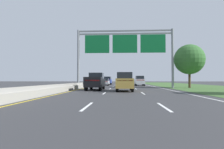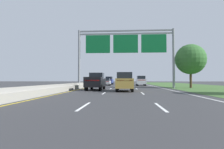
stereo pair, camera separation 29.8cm
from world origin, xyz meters
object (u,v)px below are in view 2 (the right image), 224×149
at_px(car_silver_left_lane_sedan, 106,82).
at_px(car_darkgreen_centre_lane_sedan, 125,82).
at_px(car_blue_left_lane_suv, 109,80).
at_px(overhead_sign_gantry, 126,46).
at_px(roadside_tree_mid, 191,59).
at_px(pickup_truck_black, 96,81).
at_px(car_white_right_lane_suv, 141,81).
at_px(car_gold_centre_lane_suv, 124,81).

height_order(car_silver_left_lane_sedan, car_darkgreen_centre_lane_sedan, same).
relative_size(car_darkgreen_centre_lane_sedan, car_blue_left_lane_suv, 0.94).
height_order(overhead_sign_gantry, roadside_tree_mid, overhead_sign_gantry).
bearing_deg(car_darkgreen_centre_lane_sedan, pickup_truck_black, 160.69).
bearing_deg(roadside_tree_mid, car_darkgreen_centre_lane_sedan, 161.69).
distance_m(car_white_right_lane_suv, car_blue_left_lane_suv, 12.00).
relative_size(pickup_truck_black, roadside_tree_mid, 0.79).
height_order(pickup_truck_black, car_silver_left_lane_sedan, pickup_truck_black).
xyz_separation_m(overhead_sign_gantry, car_blue_left_lane_suv, (-4.24, 20.82, -5.42)).
height_order(car_blue_left_lane_suv, roadside_tree_mid, roadside_tree_mid).
xyz_separation_m(car_silver_left_lane_sedan, car_darkgreen_centre_lane_sedan, (4.19, -7.90, 0.00)).
bearing_deg(car_white_right_lane_suv, pickup_truck_black, 157.64).
relative_size(overhead_sign_gantry, roadside_tree_mid, 2.19).
bearing_deg(overhead_sign_gantry, car_blue_left_lane_suv, 101.51).
bearing_deg(car_darkgreen_centre_lane_sedan, car_silver_left_lane_sedan, 29.61).
bearing_deg(car_blue_left_lane_suv, car_silver_left_lane_sedan, -178.68).
distance_m(car_silver_left_lane_sedan, roadside_tree_mid, 18.71).
distance_m(car_gold_centre_lane_suv, roadside_tree_mid, 14.06).
height_order(car_silver_left_lane_sedan, car_blue_left_lane_suv, car_blue_left_lane_suv).
height_order(car_white_right_lane_suv, roadside_tree_mid, roadside_tree_mid).
bearing_deg(car_silver_left_lane_sedan, car_white_right_lane_suv, -95.97).
bearing_deg(car_blue_left_lane_suv, car_white_right_lane_suv, -139.55).
bearing_deg(car_silver_left_lane_sedan, overhead_sign_gantry, -160.75).
xyz_separation_m(pickup_truck_black, car_darkgreen_centre_lane_sedan, (3.77, 9.82, -0.26)).
bearing_deg(car_darkgreen_centre_lane_sedan, car_blue_left_lane_suv, 15.99).
distance_m(pickup_truck_black, car_white_right_lane_suv, 18.34).
xyz_separation_m(pickup_truck_black, car_silver_left_lane_sedan, (-0.42, 17.72, -0.26)).
bearing_deg(car_gold_centre_lane_suv, overhead_sign_gantry, -1.57).
height_order(car_darkgreen_centre_lane_sedan, car_blue_left_lane_suv, car_blue_left_lane_suv).
distance_m(car_gold_centre_lane_suv, car_darkgreen_centre_lane_sedan, 12.24).
bearing_deg(car_blue_left_lane_suv, car_darkgreen_centre_lane_sedan, -164.33).
height_order(car_darkgreen_centre_lane_sedan, roadside_tree_mid, roadside_tree_mid).
distance_m(overhead_sign_gantry, car_darkgreen_centre_lane_sedan, 7.22).
bearing_deg(overhead_sign_gantry, roadside_tree_mid, 5.84).
xyz_separation_m(car_darkgreen_centre_lane_sedan, car_blue_left_lane_suv, (-4.18, 16.38, 0.28)).
height_order(pickup_truck_black, car_gold_centre_lane_suv, pickup_truck_black).
height_order(pickup_truck_black, car_white_right_lane_suv, pickup_truck_black).
bearing_deg(car_darkgreen_centre_lane_sedan, overhead_sign_gantry, -177.60).
bearing_deg(pickup_truck_black, car_blue_left_lane_suv, 1.31).
relative_size(car_blue_left_lane_suv, roadside_tree_mid, 0.69).
xyz_separation_m(car_white_right_lane_suv, car_silver_left_lane_sedan, (-7.57, 0.83, -0.28)).
distance_m(overhead_sign_gantry, car_white_right_lane_suv, 13.15).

